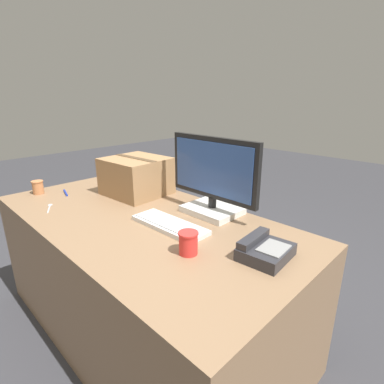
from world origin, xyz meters
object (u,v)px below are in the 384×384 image
Objects in this scene: paper_cup_left at (38,187)px; pen_marker at (66,193)px; desk_phone at (265,250)px; monitor at (213,180)px; keyboard at (169,224)px; spoon at (50,207)px; paper_cup_right at (188,243)px; cardboard_box at (136,176)px.

paper_cup_left reaches higher than pen_marker.
pen_marker is (0.12, 0.12, -0.04)m from paper_cup_left.
desk_phone is at bearing 24.56° from pen_marker.
desk_phone is at bearing -24.39° from monitor.
paper_cup_left is at bearing -172.12° from desk_phone.
keyboard is 1.03m from paper_cup_left.
pen_marker is at bearing -154.68° from monitor.
monitor is 1.01m from pen_marker.
pen_marker is at bearing -172.48° from keyboard.
desk_phone is (0.46, -0.21, -0.15)m from monitor.
monitor is 3.99× the size of spoon.
desk_phone is 1.73× the size of pen_marker.
desk_phone is 2.56× the size of paper_cup_left.
keyboard is 1.90× the size of desk_phone.
paper_cup_left is 1.26m from paper_cup_right.
monitor is 2.55× the size of desk_phone.
pen_marker is (-0.18, 0.17, 0.00)m from spoon.
desk_phone is 1.52m from paper_cup_left.
keyboard is 4.88× the size of paper_cup_left.
keyboard is at bearing 155.22° from paper_cup_right.
keyboard is at bearing -19.76° from cardboard_box.
monitor is 0.34m from keyboard.
cardboard_box is (-0.79, 0.31, 0.07)m from paper_cup_right.
desk_phone is 1.38m from pen_marker.
paper_cup_right is (0.22, -0.40, -0.14)m from monitor.
paper_cup_left is 0.61× the size of spoon.
keyboard reaches higher than spoon.
keyboard is 0.88m from pen_marker.
cardboard_box is at bearing 158.62° from paper_cup_right.
desk_phone is 0.31m from paper_cup_right.
keyboard is 0.28m from paper_cup_right.
monitor is 6.54× the size of paper_cup_left.
desk_phone is (0.48, 0.08, 0.02)m from keyboard.
paper_cup_left is (-1.02, -0.55, -0.14)m from monitor.
cardboard_box is (-1.03, 0.12, 0.09)m from desk_phone.
paper_cup_right is 0.24× the size of cardboard_box.
monitor is at bearing 119.08° from paper_cup_right.
cardboard_box is (0.15, 0.50, 0.12)m from spoon.
paper_cup_right is 0.74× the size of pen_marker.
desk_phone is 0.56× the size of cardboard_box.
spoon is at bearing -107.10° from cardboard_box.
paper_cup_left is 0.31m from spoon.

